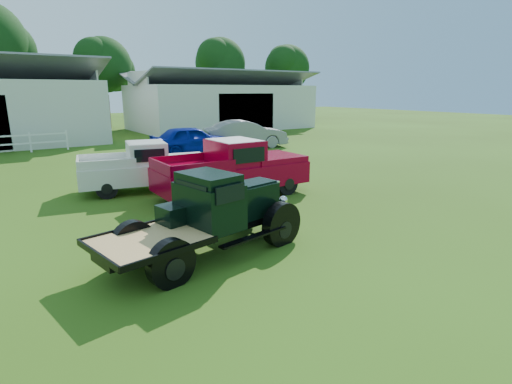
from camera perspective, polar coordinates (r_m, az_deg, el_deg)
ground at (r=9.45m, az=3.17°, el=-7.84°), size 120.00×120.00×0.00m
shed_right at (r=39.06m, az=-5.00°, el=12.86°), size 16.80×9.20×5.20m
tree_c at (r=41.24m, az=-20.75°, el=14.74°), size 5.40×5.40×9.00m
tree_d at (r=47.14m, az=-5.07°, el=16.02°), size 6.00×6.00×10.00m
tree_e at (r=50.00m, az=4.42°, el=15.65°), size 5.70×5.70×9.50m
vintage_flatbed at (r=8.80m, az=-7.13°, el=-3.27°), size 4.89×2.60×1.84m
red_pickup at (r=13.64m, az=-3.40°, el=3.42°), size 5.46×2.20×1.98m
white_pickup at (r=15.08m, az=-15.59°, el=3.49°), size 4.99×2.76×1.73m
misc_car_blue at (r=23.42m, az=-9.17°, el=7.38°), size 4.86×2.32×1.60m
misc_car_grey at (r=25.68m, az=-1.51°, el=8.28°), size 5.52×3.22×1.72m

